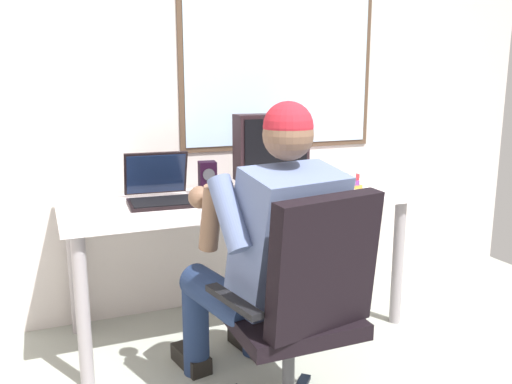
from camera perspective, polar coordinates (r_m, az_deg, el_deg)
wall_rear at (r=3.05m, az=-5.94°, el=12.58°), size 4.58×0.08×2.71m
desk at (r=2.79m, az=-1.85°, el=-2.62°), size 1.79×0.69×0.72m
office_chair at (r=2.00m, az=5.29°, el=-11.43°), size 0.60×0.56×0.95m
person_seated at (r=2.15m, az=1.14°, el=-6.41°), size 0.60×0.87×1.25m
crt_monitor at (r=2.80m, az=1.67°, el=4.56°), size 0.39×0.24×0.43m
laptop at (r=2.72m, az=-10.38°, el=0.33°), size 0.34×0.37×0.24m
wine_glass at (r=2.83m, az=9.85°, el=1.40°), size 0.08×0.08×0.13m
desk_speaker at (r=2.83m, az=-5.24°, el=1.49°), size 0.10×0.10×0.18m
book_stack at (r=3.05m, az=9.32°, el=1.18°), size 0.18×0.14×0.08m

